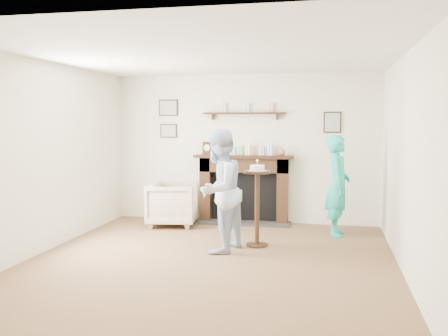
{
  "coord_description": "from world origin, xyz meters",
  "views": [
    {
      "loc": [
        1.41,
        -5.87,
        1.72
      ],
      "look_at": [
        -0.02,
        0.9,
        1.07
      ],
      "focal_mm": 40.0,
      "sensor_mm": 36.0,
      "label": 1
    }
  ],
  "objects_px": {
    "armchair": "(173,225)",
    "woman": "(337,235)",
    "man": "(219,251)",
    "pedestal_table": "(257,193)"
  },
  "relations": [
    {
      "from": "man",
      "to": "pedestal_table",
      "type": "distance_m",
      "value": 0.95
    },
    {
      "from": "armchair",
      "to": "woman",
      "type": "bearing_deg",
      "value": -102.14
    },
    {
      "from": "armchair",
      "to": "pedestal_table",
      "type": "height_order",
      "value": "pedestal_table"
    },
    {
      "from": "woman",
      "to": "armchair",
      "type": "bearing_deg",
      "value": 90.22
    },
    {
      "from": "woman",
      "to": "pedestal_table",
      "type": "height_order",
      "value": "pedestal_table"
    },
    {
      "from": "armchair",
      "to": "pedestal_table",
      "type": "relative_size",
      "value": 0.66
    },
    {
      "from": "man",
      "to": "pedestal_table",
      "type": "xyz_separation_m",
      "value": [
        0.45,
        0.4,
        0.74
      ]
    },
    {
      "from": "man",
      "to": "woman",
      "type": "bearing_deg",
      "value": 145.44
    },
    {
      "from": "woman",
      "to": "pedestal_table",
      "type": "relative_size",
      "value": 1.27
    },
    {
      "from": "woman",
      "to": "man",
      "type": "bearing_deg",
      "value": 133.53
    }
  ]
}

